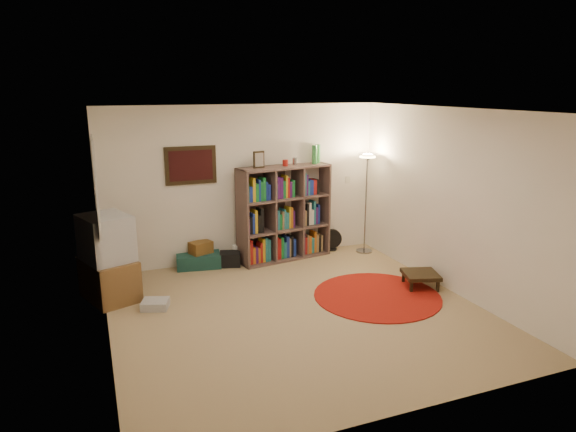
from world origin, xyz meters
The scene contains 12 objects.
room centered at (-0.05, 0.05, 1.26)m, with size 4.54×4.54×2.54m.
bookshelf centered at (0.57, 2.04, 0.74)m, with size 1.59×0.68×1.84m.
floor_lamp centered at (1.99, 1.84, 1.41)m, with size 0.42×0.42×1.70m.
floor_fan centered at (1.51, 2.12, 0.19)m, with size 0.33×0.22×0.38m.
tv_stand centered at (-2.17, 1.31, 0.55)m, with size 0.79×0.93×1.15m.
dvd_box centered at (-1.66, 0.77, 0.05)m, with size 0.40×0.37×0.11m.
suitcase centered at (-0.82, 2.14, 0.11)m, with size 0.73×0.53×0.22m.
wicker_basket centered at (-0.77, 2.13, 0.31)m, with size 0.39×0.34×0.19m.
duffel_bag centered at (-0.34, 2.00, 0.11)m, with size 0.38×0.34×0.22m.
paper_towel centered at (-0.19, 2.15, 0.14)m, with size 0.16×0.16×0.28m.
red_rug centered at (1.19, 0.07, 0.01)m, with size 1.71×1.71×0.02m.
side_table centered at (1.93, 0.14, 0.18)m, with size 0.58×0.58×0.22m.
Camera 1 is at (-2.30, -5.52, 2.75)m, focal length 32.00 mm.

